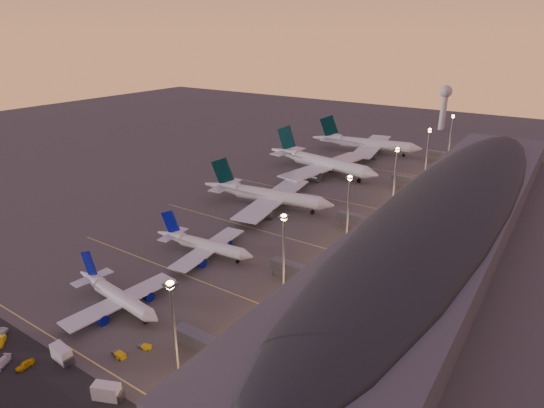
{
  "coord_description": "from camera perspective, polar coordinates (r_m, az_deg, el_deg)",
  "views": [
    {
      "loc": [
        93.69,
        -91.07,
        70.17
      ],
      "look_at": [
        2.0,
        45.0,
        7.0
      ],
      "focal_mm": 30.0,
      "sensor_mm": 36.0,
      "label": 1
    }
  ],
  "objects": [
    {
      "name": "baggage_tug_b",
      "position": [
        115.82,
        -15.65,
        -16.88
      ],
      "size": [
        3.49,
        2.12,
        0.97
      ],
      "rotation": [
        0.0,
        0.0,
        0.27
      ],
      "color": "#E5B209",
      "rests_on": "ground"
    },
    {
      "name": "service_lane",
      "position": [
        122.2,
        -29.86,
        -17.24
      ],
      "size": [
        260.0,
        16.0,
        0.01
      ],
      "color": "black",
      "rests_on": "ground"
    },
    {
      "name": "light_masts",
      "position": [
        174.52,
        13.06,
        2.95
      ],
      "size": [
        2.2,
        217.2,
        25.9
      ],
      "color": "slate",
      "rests_on": "ground"
    },
    {
      "name": "airliner_wide_near",
      "position": [
        191.24,
        -0.72,
        1.11
      ],
      "size": [
        60.01,
        55.28,
        19.23
      ],
      "rotation": [
        0.0,
        0.0,
        0.16
      ],
      "color": "silver",
      "rests_on": "ground"
    },
    {
      "name": "airliner_wide_mid",
      "position": [
        238.49,
        6.12,
        5.24
      ],
      "size": [
        68.57,
        63.17,
        21.98
      ],
      "rotation": [
        0.0,
        0.0,
        -0.16
      ],
      "color": "silver",
      "rests_on": "ground"
    },
    {
      "name": "catering_truck_a",
      "position": [
        117.87,
        -24.83,
        -16.75
      ],
      "size": [
        6.51,
        3.04,
        3.54
      ],
      "rotation": [
        0.0,
        0.0,
        -0.1
      ],
      "color": "silver",
      "rests_on": "ground"
    },
    {
      "name": "service_van_c",
      "position": [
        122.83,
        -30.89,
        -16.81
      ],
      "size": [
        4.51,
        5.72,
        1.55
      ],
      "primitive_type": "imported",
      "rotation": [
        0.0,
        0.0,
        0.51
      ],
      "color": "silver",
      "rests_on": "ground"
    },
    {
      "name": "terminal_building",
      "position": [
        177.57,
        21.46,
        -0.7
      ],
      "size": [
        56.35,
        255.0,
        17.46
      ],
      "color": "#4F4F55",
      "rests_on": "ground"
    },
    {
      "name": "airliner_narrow_south",
      "position": [
        131.42,
        -18.94,
        -10.8
      ],
      "size": [
        36.05,
        32.36,
        12.87
      ],
      "rotation": [
        0.0,
        0.0,
        -0.1
      ],
      "color": "silver",
      "rests_on": "ground"
    },
    {
      "name": "catering_truck_b",
      "position": [
        104.84,
        -19.88,
        -21.32
      ],
      "size": [
        6.53,
        4.58,
        3.43
      ],
      "rotation": [
        0.0,
        0.0,
        0.41
      ],
      "color": "silver",
      "rests_on": "ground"
    },
    {
      "name": "airliner_narrow_north",
      "position": [
        152.69,
        -8.61,
        -5.08
      ],
      "size": [
        38.13,
        34.26,
        13.61
      ],
      "rotation": [
        0.0,
        0.0,
        0.11
      ],
      "color": "silver",
      "rests_on": "ground"
    },
    {
      "name": "service_van_b",
      "position": [
        130.11,
        -30.93,
        -14.59
      ],
      "size": [
        4.7,
        4.2,
        1.55
      ],
      "primitive_type": "imported",
      "rotation": [
        0.0,
        0.0,
        0.9
      ],
      "color": "#E5B209",
      "rests_on": "ground"
    },
    {
      "name": "radar_tower",
      "position": [
        364.13,
        20.86,
        12.1
      ],
      "size": [
        9.0,
        9.0,
        32.5
      ],
      "color": "silver",
      "rests_on": "ground"
    },
    {
      "name": "baggage_tug_a",
      "position": [
        115.14,
        -18.65,
        -17.48
      ],
      "size": [
        3.86,
        1.84,
        1.13
      ],
      "rotation": [
        0.0,
        0.0,
        -0.05
      ],
      "color": "#E5B209",
      "rests_on": "ground"
    },
    {
      "name": "service_van_d",
      "position": [
        120.07,
        -28.58,
        -17.29
      ],
      "size": [
        1.82,
        4.18,
        1.4
      ],
      "primitive_type": "imported",
      "rotation": [
        0.0,
        0.0,
        0.04
      ],
      "color": "#E5B209",
      "rests_on": "ground"
    },
    {
      "name": "lane_markings",
      "position": [
        175.73,
        -1.45,
        -2.48
      ],
      "size": [
        90.0,
        180.36,
        0.0
      ],
      "color": "#D8C659",
      "rests_on": "ground"
    },
    {
      "name": "ground",
      "position": [
        148.31,
        -10.51,
        -7.57
      ],
      "size": [
        700.0,
        700.0,
        0.0
      ],
      "primitive_type": "plane",
      "color": "#3D3B39"
    },
    {
      "name": "airliner_wide_far",
      "position": [
        283.04,
        11.63,
        7.42
      ],
      "size": [
        66.9,
        61.68,
        21.45
      ],
      "rotation": [
        0.0,
        0.0,
        0.17
      ],
      "color": "silver",
      "rests_on": "ground"
    }
  ]
}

